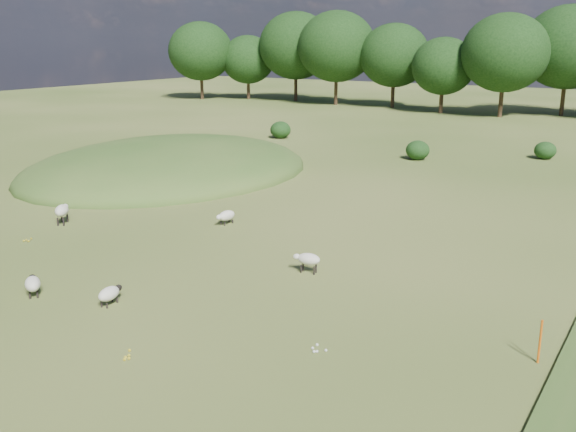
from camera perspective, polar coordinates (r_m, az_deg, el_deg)
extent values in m
plane|color=#37541A|center=(41.59, 9.53, 4.03)|extent=(160.00, 160.00, 0.00)
ellipsoid|color=#33561E|center=(41.38, -10.53, 3.92)|extent=(16.00, 20.00, 4.00)
cylinder|color=black|center=(91.72, -7.67, 11.44)|extent=(0.44, 0.44, 3.77)
ellipsoid|color=black|center=(91.53, -7.78, 14.32)|extent=(8.81, 8.81, 7.93)
cylinder|color=black|center=(91.35, -3.54, 11.32)|extent=(0.44, 0.44, 3.12)
ellipsoid|color=black|center=(91.16, -3.58, 13.71)|extent=(7.28, 7.28, 6.55)
cylinder|color=black|center=(88.32, 0.70, 11.56)|extent=(0.44, 0.44, 4.21)
ellipsoid|color=black|center=(88.12, 0.71, 14.90)|extent=(9.83, 9.83, 8.84)
cylinder|color=black|center=(83.22, 4.28, 11.27)|extent=(0.44, 0.44, 4.18)
ellipsoid|color=black|center=(83.01, 4.35, 14.79)|extent=(9.75, 9.75, 8.78)
cylinder|color=black|center=(80.64, 9.30, 10.78)|extent=(0.44, 0.44, 3.61)
ellipsoid|color=black|center=(80.41, 9.44, 13.91)|extent=(8.41, 8.41, 7.57)
cylinder|color=black|center=(75.48, 13.47, 10.03)|extent=(0.44, 0.44, 3.02)
ellipsoid|color=black|center=(75.25, 13.65, 12.83)|extent=(7.04, 7.04, 6.34)
cylinder|color=black|center=(73.10, 18.42, 9.86)|extent=(0.44, 0.44, 3.90)
ellipsoid|color=black|center=(72.86, 18.75, 13.58)|extent=(9.09, 9.09, 8.18)
cylinder|color=black|center=(76.81, 23.26, 9.76)|extent=(0.44, 0.44, 4.22)
ellipsoid|color=black|center=(76.58, 23.68, 13.58)|extent=(9.85, 9.85, 8.86)
ellipsoid|color=black|center=(45.50, 11.45, 5.76)|extent=(1.63, 1.63, 1.34)
ellipsoid|color=black|center=(48.30, 21.89, 5.43)|extent=(1.49, 1.49, 1.22)
ellipsoid|color=black|center=(54.50, -0.67, 7.67)|extent=(1.73, 1.73, 1.42)
cylinder|color=#D8590C|center=(17.94, 21.49, -10.35)|extent=(0.06, 0.06, 1.20)
ellipsoid|color=beige|center=(30.62, -19.47, 0.46)|extent=(1.02, 1.14, 0.52)
ellipsoid|color=silver|center=(31.12, -19.19, 0.78)|extent=(0.39, 0.41, 0.26)
cylinder|color=black|center=(31.04, -19.46, -0.20)|extent=(0.07, 0.07, 0.37)
cylinder|color=black|center=(30.96, -19.01, -0.19)|extent=(0.07, 0.07, 0.37)
cylinder|color=black|center=(30.49, -19.78, -0.50)|extent=(0.07, 0.07, 0.37)
cylinder|color=black|center=(30.42, -19.33, -0.49)|extent=(0.07, 0.07, 0.37)
ellipsoid|color=beige|center=(21.01, -15.64, -6.68)|extent=(0.55, 0.89, 0.43)
ellipsoid|color=black|center=(21.32, -14.85, -6.20)|extent=(0.24, 0.30, 0.22)
cylinder|color=black|center=(21.36, -15.37, -7.14)|extent=(0.06, 0.06, 0.16)
cylinder|color=black|center=(21.23, -14.93, -7.25)|extent=(0.06, 0.06, 0.16)
cylinder|color=black|center=(21.02, -16.24, -7.59)|extent=(0.06, 0.06, 0.16)
cylinder|color=black|center=(20.89, -15.79, -7.70)|extent=(0.06, 0.06, 0.16)
ellipsoid|color=beige|center=(29.05, -5.47, 0.04)|extent=(0.57, 0.94, 0.46)
ellipsoid|color=silver|center=(28.70, -6.14, -0.11)|extent=(0.25, 0.31, 0.23)
cylinder|color=black|center=(28.88, -5.65, -0.71)|extent=(0.07, 0.07, 0.17)
cylinder|color=black|center=(29.03, -5.98, -0.63)|extent=(0.07, 0.07, 0.17)
cylinder|color=black|center=(29.24, -4.95, -0.49)|extent=(0.07, 0.07, 0.17)
cylinder|color=black|center=(29.39, -5.27, -0.41)|extent=(0.07, 0.07, 0.17)
ellipsoid|color=beige|center=(22.53, -21.76, -5.63)|extent=(1.02, 0.93, 0.47)
ellipsoid|color=black|center=(22.99, -21.77, -5.13)|extent=(0.37, 0.35, 0.23)
cylinder|color=black|center=(22.90, -21.97, -6.17)|extent=(0.07, 0.07, 0.17)
cylinder|color=black|center=(22.89, -21.40, -6.12)|extent=(0.07, 0.07, 0.17)
cylinder|color=black|center=(22.40, -21.96, -6.65)|extent=(0.07, 0.07, 0.17)
cylinder|color=black|center=(22.39, -21.38, -6.60)|extent=(0.07, 0.07, 0.17)
ellipsoid|color=beige|center=(22.89, 1.86, -3.85)|extent=(0.91, 0.59, 0.43)
ellipsoid|color=silver|center=(23.03, 0.79, -3.64)|extent=(0.31, 0.25, 0.22)
cylinder|color=black|center=(23.00, 1.18, -4.72)|extent=(0.06, 0.06, 0.31)
cylinder|color=black|center=(23.19, 1.37, -4.55)|extent=(0.06, 0.06, 0.31)
cylinder|color=black|center=(22.85, 2.34, -4.87)|extent=(0.06, 0.06, 0.31)
cylinder|color=black|center=(23.03, 2.51, -4.70)|extent=(0.06, 0.06, 0.31)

